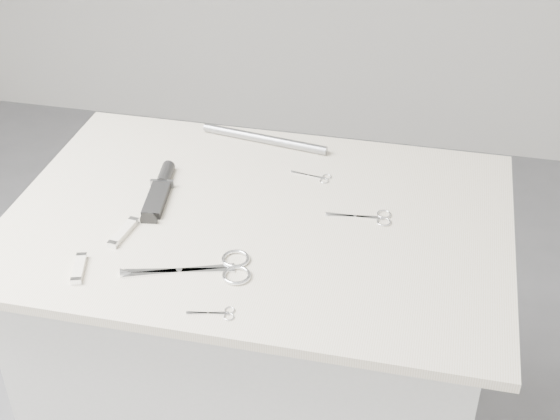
% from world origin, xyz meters
% --- Properties ---
extents(plinth, '(0.90, 0.60, 0.90)m').
position_xyz_m(plinth, '(0.00, 0.00, 0.45)').
color(plinth, silver).
rests_on(plinth, ground).
extents(display_board, '(1.00, 0.70, 0.02)m').
position_xyz_m(display_board, '(0.00, 0.00, 0.91)').
color(display_board, beige).
rests_on(display_board, plinth).
extents(large_shears, '(0.23, 0.13, 0.01)m').
position_xyz_m(large_shears, '(-0.03, -0.18, 0.92)').
color(large_shears, white).
rests_on(large_shears, display_board).
extents(embroidery_scissors_a, '(0.13, 0.06, 0.00)m').
position_xyz_m(embroidery_scissors_a, '(0.22, 0.04, 0.92)').
color(embroidery_scissors_a, white).
rests_on(embroidery_scissors_a, display_board).
extents(embroidery_scissors_b, '(0.09, 0.04, 0.00)m').
position_xyz_m(embroidery_scissors_b, '(0.09, 0.17, 0.92)').
color(embroidery_scissors_b, white).
rests_on(embroidery_scissors_b, display_board).
extents(tiny_scissors, '(0.08, 0.04, 0.00)m').
position_xyz_m(tiny_scissors, '(0.00, -0.30, 0.92)').
color(tiny_scissors, white).
rests_on(tiny_scissors, display_board).
extents(sheathed_knife, '(0.06, 0.20, 0.02)m').
position_xyz_m(sheathed_knife, '(-0.22, 0.04, 0.93)').
color(sheathed_knife, black).
rests_on(sheathed_knife, display_board).
extents(pocket_knife_a, '(0.03, 0.10, 0.01)m').
position_xyz_m(pocket_knife_a, '(-0.24, -0.12, 0.93)').
color(pocket_knife_a, white).
rests_on(pocket_knife_a, display_board).
extents(pocket_knife_b, '(0.04, 0.08, 0.01)m').
position_xyz_m(pocket_knife_b, '(-0.27, -0.24, 0.93)').
color(pocket_knife_b, white).
rests_on(pocket_knife_b, display_board).
extents(metal_rail, '(0.30, 0.07, 0.02)m').
position_xyz_m(metal_rail, '(-0.06, 0.29, 0.93)').
color(metal_rail, gray).
rests_on(metal_rail, display_board).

